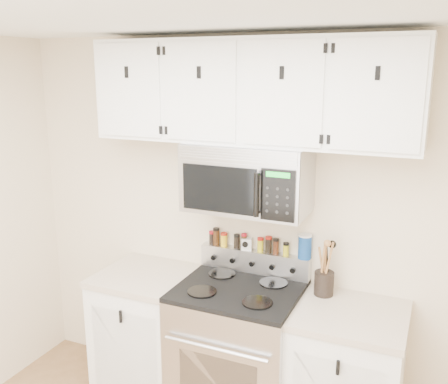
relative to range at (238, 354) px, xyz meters
name	(u,v)px	position (x,y,z in m)	size (l,w,h in m)	color
back_wall	(257,228)	(0.00, 0.32, 0.76)	(3.50, 0.01, 2.50)	beige
range	(238,354)	(0.00, 0.00, 0.00)	(0.76, 0.65, 1.10)	#B7B7BA
base_cabinet_left	(149,333)	(-0.69, 0.02, -0.03)	(0.64, 0.62, 0.92)	white
base_cabinet_right	(346,381)	(0.69, 0.02, -0.03)	(0.64, 0.62, 0.92)	white
microwave	(247,178)	(0.00, 0.13, 1.14)	(0.76, 0.44, 0.42)	#9E9EA3
upper_cabinets	(250,92)	(0.00, 0.15, 1.66)	(2.00, 0.35, 0.62)	white
utensil_crock	(324,281)	(0.49, 0.18, 0.52)	(0.12, 0.12, 0.35)	black
kitchen_timer	(247,244)	(-0.06, 0.28, 0.65)	(0.07, 0.06, 0.08)	white
salt_canister	(305,246)	(0.34, 0.28, 0.69)	(0.09, 0.09, 0.16)	navy
spice_jar_0	(212,238)	(-0.32, 0.28, 0.66)	(0.04, 0.04, 0.09)	black
spice_jar_1	(216,236)	(-0.28, 0.28, 0.67)	(0.04, 0.04, 0.12)	#40240F
spice_jar_2	(224,239)	(-0.23, 0.28, 0.66)	(0.05, 0.05, 0.09)	yellow
spice_jar_3	(237,241)	(-0.13, 0.28, 0.66)	(0.04, 0.04, 0.10)	black
spice_jar_4	(244,241)	(-0.08, 0.28, 0.67)	(0.04, 0.04, 0.11)	#3D230E
spice_jar_5	(260,244)	(0.04, 0.28, 0.66)	(0.04, 0.04, 0.10)	gold
spice_jar_6	(268,245)	(0.10, 0.28, 0.67)	(0.04, 0.04, 0.11)	black
spice_jar_7	(276,246)	(0.15, 0.28, 0.67)	(0.04, 0.04, 0.10)	#472111
spice_jar_8	(286,249)	(0.22, 0.28, 0.66)	(0.04, 0.04, 0.09)	gold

